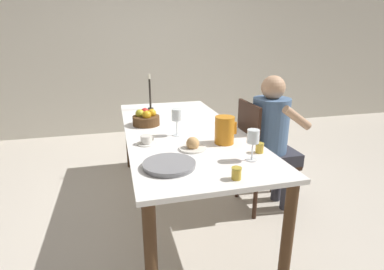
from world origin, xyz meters
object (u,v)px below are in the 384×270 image
(wine_glass_water, at_px, (177,116))
(serving_tray, at_px, (169,165))
(wine_glass_juice, at_px, (253,138))
(chair_person_side, at_px, (259,155))
(teacup_near_person, at_px, (146,141))
(jam_jar_red, at_px, (260,147))
(candlestick_tall, at_px, (150,95))
(red_pitcher, at_px, (224,130))
(jam_jar_amber, at_px, (236,173))
(fruit_bowl, at_px, (146,119))
(bread_plate, at_px, (193,145))
(person_seated, at_px, (273,133))

(wine_glass_water, height_order, serving_tray, wine_glass_water)
(wine_glass_juice, bearing_deg, chair_person_side, 58.27)
(chair_person_side, xyz_separation_m, wine_glass_water, (-0.72, -0.01, 0.39))
(teacup_near_person, height_order, jam_jar_red, jam_jar_red)
(wine_glass_juice, distance_m, teacup_near_person, 0.76)
(candlestick_tall, bearing_deg, chair_person_side, -49.08)
(red_pitcher, xyz_separation_m, jam_jar_amber, (-0.14, -0.55, -0.06))
(red_pitcher, xyz_separation_m, candlestick_tall, (-0.38, 1.19, 0.05))
(jam_jar_amber, height_order, jam_jar_red, same)
(fruit_bowl, bearing_deg, wine_glass_water, -60.72)
(candlestick_tall, bearing_deg, serving_tray, -93.03)
(wine_glass_water, distance_m, bread_plate, 0.35)
(teacup_near_person, height_order, jam_jar_amber, jam_jar_amber)
(red_pitcher, relative_size, fruit_bowl, 0.85)
(red_pitcher, xyz_separation_m, jam_jar_red, (0.16, -0.23, -0.06))
(fruit_bowl, bearing_deg, serving_tray, -88.12)
(teacup_near_person, distance_m, jam_jar_red, 0.78)
(wine_glass_juice, xyz_separation_m, bread_plate, (-0.30, 0.27, -0.12))
(serving_tray, distance_m, bread_plate, 0.32)
(red_pitcher, bearing_deg, teacup_near_person, 167.41)
(bread_plate, height_order, candlestick_tall, candlestick_tall)
(chair_person_side, relative_size, jam_jar_amber, 14.15)
(teacup_near_person, distance_m, bread_plate, 0.34)
(person_seated, xyz_separation_m, wine_glass_water, (-0.81, 0.03, 0.19))
(person_seated, xyz_separation_m, fruit_bowl, (-1.01, 0.38, 0.10))
(wine_glass_water, bearing_deg, fruit_bowl, 119.28)
(chair_person_side, distance_m, fruit_bowl, 1.02)
(chair_person_side, relative_size, jam_jar_red, 14.15)
(red_pitcher, relative_size, teacup_near_person, 1.43)
(wine_glass_water, bearing_deg, bread_plate, -82.65)
(person_seated, height_order, fruit_bowl, person_seated)
(serving_tray, bearing_deg, red_pitcher, 34.39)
(wine_glass_juice, distance_m, serving_tray, 0.53)
(teacup_near_person, bearing_deg, wine_glass_water, 28.97)
(red_pitcher, distance_m, serving_tray, 0.56)
(jam_jar_amber, height_order, candlestick_tall, candlestick_tall)
(teacup_near_person, xyz_separation_m, fruit_bowl, (0.05, 0.49, 0.03))
(chair_person_side, xyz_separation_m, red_pitcher, (-0.43, -0.27, 0.33))
(jam_jar_red, bearing_deg, jam_jar_amber, -132.70)
(serving_tray, relative_size, jam_jar_amber, 4.63)
(candlestick_tall, bearing_deg, jam_jar_amber, -82.22)
(serving_tray, relative_size, bread_plate, 1.66)
(serving_tray, height_order, jam_jar_red, jam_jar_red)
(wine_glass_water, relative_size, jam_jar_amber, 3.09)
(bread_plate, xyz_separation_m, candlestick_tall, (-0.13, 1.25, 0.12))
(bread_plate, bearing_deg, wine_glass_juice, -42.06)
(wine_glass_water, height_order, teacup_near_person, wine_glass_water)
(red_pitcher, xyz_separation_m, bread_plate, (-0.25, -0.06, -0.07))
(fruit_bowl, bearing_deg, person_seated, -20.74)
(fruit_bowl, bearing_deg, bread_plate, -70.48)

